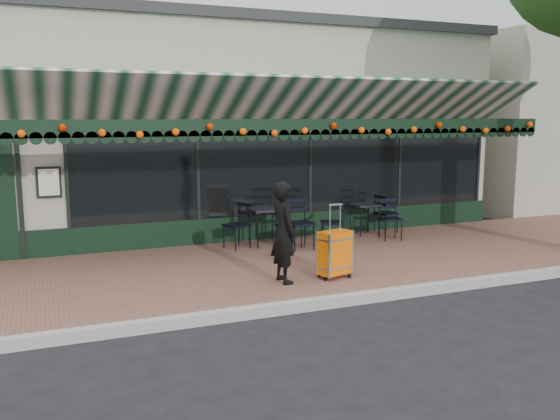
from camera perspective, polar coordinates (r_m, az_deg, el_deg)
name	(u,v)px	position (r m, az deg, el deg)	size (l,w,h in m)	color
ground	(338,304)	(8.60, 5.64, -8.99)	(80.00, 80.00, 0.00)	black
sidewalk	(284,266)	(10.32, 0.43, -5.44)	(18.00, 4.00, 0.15)	brown
curb	(341,300)	(8.51, 5.90, -8.66)	(18.00, 0.16, 0.15)	#9E9E99
restaurant_building	(197,131)	(15.54, -7.95, 7.54)	(12.00, 9.60, 4.50)	#A39E8D
woman	(284,232)	(8.93, 0.37, -2.15)	(0.56, 0.37, 1.55)	black
suitcase	(335,253)	(9.28, 5.28, -4.19)	(0.57, 0.42, 1.16)	orange
cafe_table_a	(365,207)	(12.72, 8.17, 0.29)	(0.53, 0.53, 0.66)	black
cafe_table_b	(265,212)	(11.53, -1.42, -0.19)	(0.59, 0.59, 0.73)	black
chair_a_left	(332,223)	(11.57, 5.01, -1.26)	(0.44, 0.44, 0.89)	black
chair_a_right	(386,213)	(13.00, 10.18, -0.33)	(0.42, 0.42, 0.84)	black
chair_a_front	(391,219)	(12.26, 10.60, -0.90)	(0.42, 0.42, 0.84)	black
chair_b_left	(237,226)	(11.31, -4.17, -1.52)	(0.44, 0.44, 0.88)	black
chair_b_right	(289,226)	(11.34, 0.87, -1.55)	(0.42, 0.42, 0.84)	black
chair_b_front	(300,224)	(11.20, 1.93, -1.36)	(0.48, 0.48, 0.97)	black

